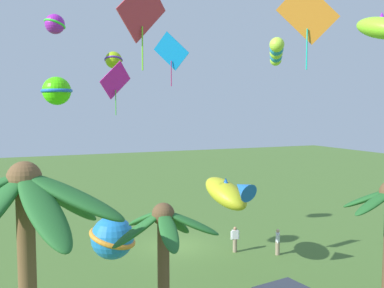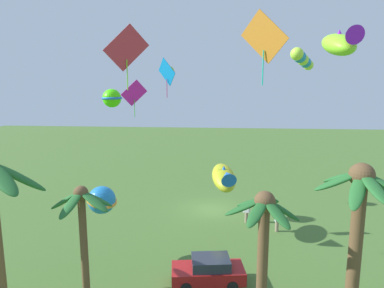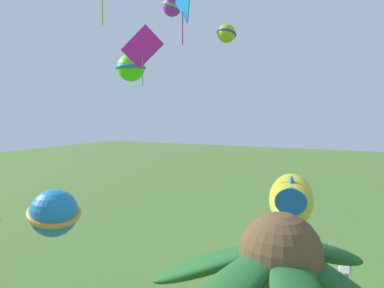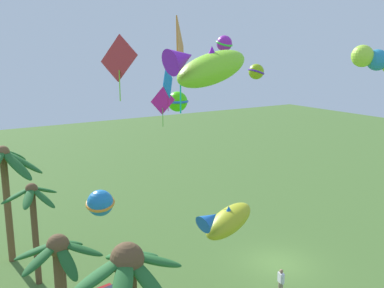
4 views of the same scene
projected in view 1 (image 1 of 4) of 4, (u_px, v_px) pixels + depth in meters
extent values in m
plane|color=#476B2D|center=(178.00, 246.00, 27.38)|extent=(120.00, 120.00, 0.00)
ellipsoid|color=#1E5623|center=(374.00, 202.00, 14.63)|extent=(1.74, 0.54, 0.98)
ellipsoid|color=#1E5623|center=(382.00, 194.00, 15.77)|extent=(1.23, 1.82, 0.84)
ellipsoid|color=#1E5623|center=(367.00, 198.00, 15.30)|extent=(1.50, 1.65, 0.99)
ellipsoid|color=#236028|center=(138.00, 229.00, 12.20)|extent=(1.65, 0.55, 1.12)
ellipsoid|color=#236028|center=(169.00, 231.00, 11.68)|extent=(0.76, 1.77, 0.93)
ellipsoid|color=#236028|center=(191.00, 223.00, 12.44)|extent=(1.78, 1.18, 0.89)
ellipsoid|color=#236028|center=(176.00, 223.00, 13.12)|extent=(1.55, 1.38, 1.20)
ellipsoid|color=#236028|center=(146.00, 218.00, 13.04)|extent=(1.11, 1.78, 0.92)
sphere|color=brown|center=(163.00, 214.00, 12.44)|extent=(0.68, 0.68, 0.68)
ellipsoid|color=#236028|center=(44.00, 210.00, 9.29)|extent=(1.48, 2.65, 1.63)
ellipsoid|color=#236028|center=(73.00, 197.00, 9.94)|extent=(2.62, 2.13, 1.33)
ellipsoid|color=#236028|center=(63.00, 199.00, 11.11)|extent=(2.44, 1.92, 1.87)
ellipsoid|color=#236028|center=(38.00, 197.00, 11.31)|extent=(1.49, 2.53, 1.85)
sphere|color=brown|center=(24.00, 178.00, 10.15)|extent=(0.83, 0.83, 0.83)
cylinder|color=gray|center=(235.00, 245.00, 26.17)|extent=(0.26, 0.26, 0.84)
cube|color=silver|center=(235.00, 234.00, 26.11)|extent=(0.43, 0.32, 0.54)
sphere|color=#A37556|center=(235.00, 228.00, 26.08)|extent=(0.21, 0.21, 0.21)
cylinder|color=silver|center=(239.00, 235.00, 26.15)|extent=(0.09, 0.09, 0.52)
cylinder|color=silver|center=(231.00, 235.00, 26.08)|extent=(0.09, 0.09, 0.52)
cylinder|color=gray|center=(278.00, 248.00, 25.65)|extent=(0.26, 0.26, 0.84)
cube|color=silver|center=(278.00, 237.00, 25.60)|extent=(0.40, 0.44, 0.54)
sphere|color=tan|center=(278.00, 231.00, 25.57)|extent=(0.21, 0.21, 0.21)
cylinder|color=silver|center=(278.00, 237.00, 25.83)|extent=(0.09, 0.09, 0.52)
cylinder|color=silver|center=(278.00, 239.00, 25.37)|extent=(0.09, 0.09, 0.52)
cube|color=#D51E9E|center=(115.00, 80.00, 19.64)|extent=(1.65, 0.84, 1.79)
cylinder|color=green|center=(116.00, 103.00, 19.73)|extent=(0.04, 0.04, 1.19)
cube|color=#0B77C2|center=(171.00, 51.00, 19.61)|extent=(1.29, 1.32, 1.78)
cylinder|color=#B31556|center=(171.00, 74.00, 19.69)|extent=(0.04, 0.04, 1.18)
sphere|color=purple|center=(55.00, 24.00, 24.20)|extent=(1.12, 1.12, 1.12)
torus|color=#37E135|center=(55.00, 24.00, 24.20)|extent=(1.50, 1.52, 0.51)
ellipsoid|color=#8BE328|center=(381.00, 28.00, 19.96)|extent=(1.64, 3.04, 1.71)
cone|color=purple|center=(382.00, 18.00, 19.92)|extent=(0.60, 0.60, 0.56)
cube|color=#C12F39|center=(142.00, 10.00, 16.87)|extent=(2.41, 1.26, 2.67)
cylinder|color=#76DB25|center=(142.00, 49.00, 16.99)|extent=(0.06, 0.06, 1.75)
ellipsoid|color=gold|center=(226.00, 193.00, 23.08)|extent=(2.18, 3.63, 2.14)
cone|color=blue|center=(243.00, 189.00, 21.84)|extent=(1.23, 1.45, 1.29)
cone|color=blue|center=(226.00, 184.00, 23.04)|extent=(0.74, 0.74, 0.65)
sphere|color=#46ED0D|center=(57.00, 91.00, 20.99)|extent=(1.40, 1.40, 1.40)
torus|color=blue|center=(57.00, 91.00, 20.99)|extent=(1.59, 1.59, 0.19)
sphere|color=#91BD14|center=(114.00, 60.00, 25.82)|extent=(1.02, 1.02, 1.02)
torus|color=#5A29AE|center=(114.00, 60.00, 25.82)|extent=(1.40, 1.39, 0.44)
sphere|color=#B4ED3B|center=(277.00, 45.00, 27.26)|extent=(0.96, 0.96, 0.96)
sphere|color=teal|center=(277.00, 49.00, 27.91)|extent=(0.92, 0.92, 0.92)
sphere|color=#B4ED3B|center=(276.00, 53.00, 28.56)|extent=(0.88, 0.88, 0.88)
sphere|color=teal|center=(276.00, 56.00, 29.21)|extent=(0.84, 0.84, 0.84)
sphere|color=#B4ED3B|center=(276.00, 60.00, 29.86)|extent=(0.80, 0.80, 0.80)
sphere|color=#1E76C1|center=(112.00, 238.00, 16.13)|extent=(1.65, 1.65, 1.65)
torus|color=orange|center=(112.00, 238.00, 16.13)|extent=(2.46, 2.47, 0.75)
cube|color=orange|center=(308.00, 13.00, 19.35)|extent=(2.37, 1.69, 2.84)
cylinder|color=#16C4A6|center=(307.00, 49.00, 19.48)|extent=(0.06, 0.06, 1.86)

